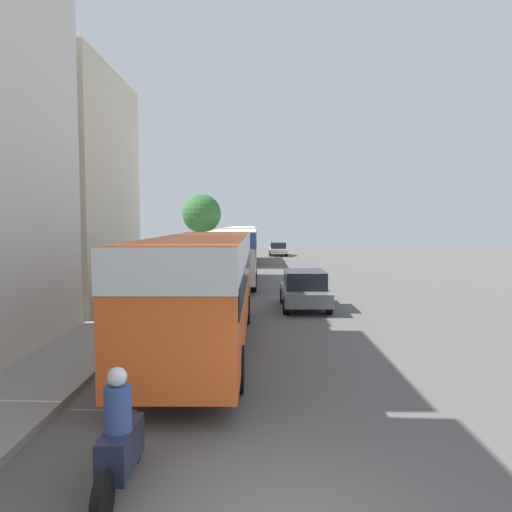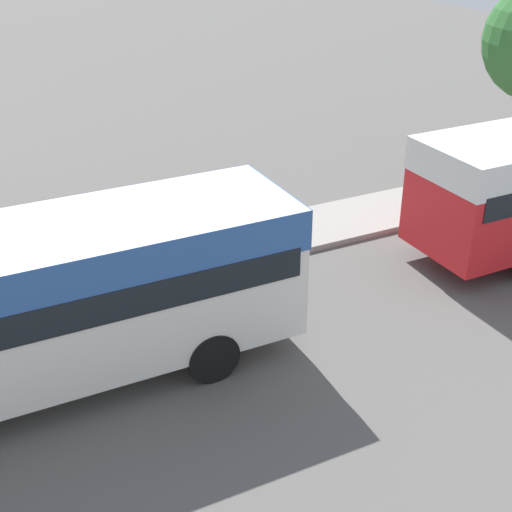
% 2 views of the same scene
% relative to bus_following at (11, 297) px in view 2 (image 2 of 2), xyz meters
% --- Properties ---
extents(bus_following, '(2.61, 10.20, 3.08)m').
position_rel_bus_following_xyz_m(bus_following, '(0.00, 0.00, 0.00)').
color(bus_following, silver).
rests_on(bus_following, ground_plane).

